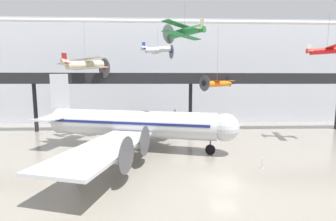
{
  "coord_description": "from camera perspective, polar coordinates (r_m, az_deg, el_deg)",
  "views": [
    {
      "loc": [
        -6.07,
        -20.13,
        9.2
      ],
      "look_at": [
        -5.02,
        8.8,
        5.81
      ],
      "focal_mm": 24.0,
      "sensor_mm": 36.0,
      "label": 1
    }
  ],
  "objects": [
    {
      "name": "ground_plane",
      "position": [
        22.95,
        14.08,
        -17.17
      ],
      "size": [
        260.0,
        260.0,
        0.0
      ],
      "primitive_type": "plane",
      "color": "gray"
    },
    {
      "name": "hangar_back_wall",
      "position": [
        54.62,
        4.36,
        9.65
      ],
      "size": [
        140.0,
        3.0,
        24.11
      ],
      "color": "silver",
      "rests_on": "ground"
    },
    {
      "name": "mezzanine_walkway",
      "position": [
        43.65,
        5.95,
        7.12
      ],
      "size": [
        110.0,
        3.2,
        11.28
      ],
      "color": "black",
      "rests_on": "ground"
    },
    {
      "name": "ceiling_truss_beam",
      "position": [
        41.35,
        6.91,
        21.48
      ],
      "size": [
        120.0,
        0.6,
        0.6
      ],
      "color": "silver"
    },
    {
      "name": "airliner_silver_main",
      "position": [
        32.05,
        -9.38,
        -3.37
      ],
      "size": [
        29.34,
        33.99,
        10.73
      ],
      "rotation": [
        0.0,
        0.0,
        -0.26
      ],
      "color": "silver",
      "rests_on": "ground"
    },
    {
      "name": "suspended_plane_green_biplane",
      "position": [
        30.33,
        4.19,
        19.31
      ],
      "size": [
        5.94,
        6.03,
        4.84
      ],
      "rotation": [
        0.0,
        0.0,
        2.41
      ],
      "color": "#1E6B33"
    },
    {
      "name": "suspended_plane_orange_highwing",
      "position": [
        41.43,
        12.33,
        6.73
      ],
      "size": [
        6.65,
        7.45,
        11.27
      ],
      "rotation": [
        0.0,
        0.0,
        3.64
      ],
      "color": "orange"
    },
    {
      "name": "suspended_plane_red_highwing",
      "position": [
        42.08,
        35.36,
        12.32
      ],
      "size": [
        5.61,
        6.7,
        6.63
      ],
      "rotation": [
        0.0,
        0.0,
        6.01
      ],
      "color": "red"
    },
    {
      "name": "suspended_plane_cream_biplane",
      "position": [
        40.83,
        -20.19,
        10.88
      ],
      "size": [
        8.31,
        8.24,
        9.06
      ],
      "rotation": [
        0.0,
        0.0,
        0.82
      ],
      "color": "beige"
    },
    {
      "name": "suspended_plane_white_twin",
      "position": [
        44.17,
        -2.63,
        15.16
      ],
      "size": [
        6.29,
        7.48,
        5.37
      ],
      "rotation": [
        0.0,
        0.0,
        0.28
      ],
      "color": "silver"
    },
    {
      "name": "stanchion_barrier",
      "position": [
        27.43,
        22.75,
        -12.73
      ],
      "size": [
        0.36,
        0.36,
        1.08
      ],
      "color": "#B2B5BA",
      "rests_on": "ground"
    }
  ]
}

